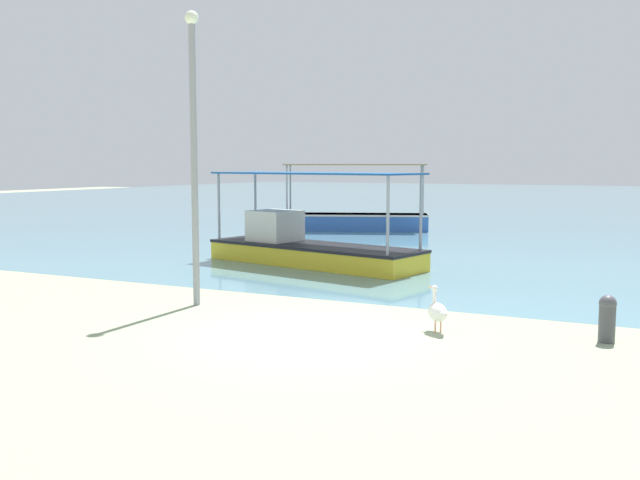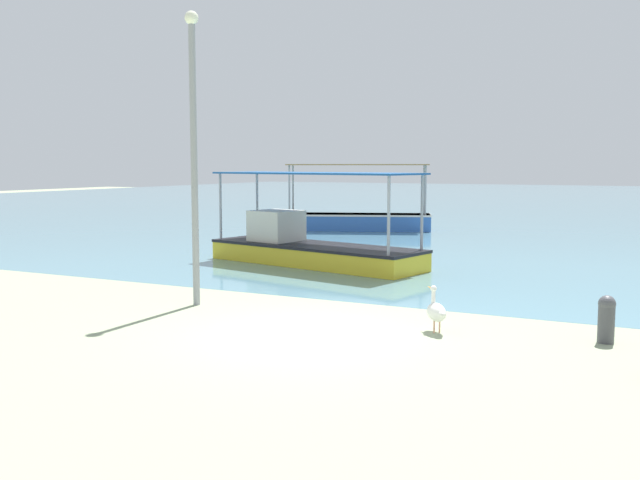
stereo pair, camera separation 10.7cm
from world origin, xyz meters
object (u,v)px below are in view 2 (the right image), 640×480
fishing_boat_near_right (309,244)px  lamp_post (194,143)px  mooring_bollard (606,317)px  pelican (436,311)px  fishing_boat_far_right (357,218)px

fishing_boat_near_right → lamp_post: 7.03m
lamp_post → mooring_bollard: lamp_post is taller
fishing_boat_near_right → lamp_post: lamp_post is taller
fishing_boat_near_right → pelican: 8.83m
pelican → fishing_boat_near_right: bearing=131.6°
pelican → fishing_boat_far_right: bearing=117.4°
fishing_boat_far_right → pelican: size_ratio=8.17×
pelican → lamp_post: size_ratio=0.13×
fishing_boat_far_right → mooring_bollard: size_ratio=8.32×
fishing_boat_near_right → fishing_boat_far_right: size_ratio=1.07×
mooring_bollard → fishing_boat_near_right: bearing=144.7°
fishing_boat_near_right → lamp_post: (0.68, -6.43, 2.75)m
fishing_boat_far_right → lamp_post: size_ratio=1.10×
pelican → lamp_post: (-5.18, 0.16, 2.96)m
lamp_post → mooring_bollard: (7.88, 0.37, -2.91)m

